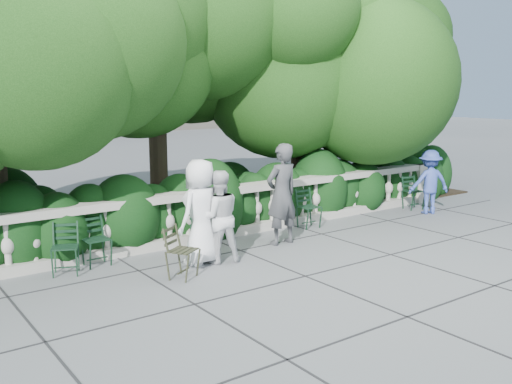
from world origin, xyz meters
TOP-DOWN VIEW (x-y plane):
  - ground at (0.00, 0.00)m, footprint 90.00×90.00m
  - balustrade at (0.00, 1.80)m, footprint 12.00×0.44m
  - shrub_hedge at (0.00, 3.00)m, footprint 15.00×2.60m
  - tree_canopy at (0.69, 3.19)m, footprint 15.04×6.52m
  - chair_a at (-3.56, 1.17)m, footprint 0.60×0.62m
  - chair_b at (-0.97, 1.14)m, footprint 0.54×0.57m
  - chair_c at (-2.93, 1.33)m, footprint 0.45×0.49m
  - chair_d at (-0.82, 1.27)m, footprint 0.62×0.63m
  - chair_e at (1.64, 1.22)m, footprint 0.46×0.50m
  - chair_f at (4.92, 1.13)m, footprint 0.51×0.54m
  - chair_weathered at (-2.01, -0.06)m, footprint 0.63×0.64m
  - person_businessman at (-1.45, 0.57)m, footprint 1.00×0.81m
  - person_woman_grey at (0.39, 0.72)m, footprint 0.72×0.49m
  - person_casual_man at (-1.18, 0.45)m, footprint 0.90×0.79m
  - person_older_blue at (4.85, 0.77)m, footprint 1.11×0.91m

SIDE VIEW (x-z plane):
  - ground at x=0.00m, z-range 0.00..0.00m
  - shrub_hedge at x=0.00m, z-range -0.85..0.85m
  - chair_a at x=-3.56m, z-range -0.42..0.42m
  - chair_b at x=-0.97m, z-range -0.42..0.42m
  - chair_c at x=-2.93m, z-range -0.42..0.42m
  - chair_d at x=-0.82m, z-range -0.42..0.42m
  - chair_e at x=1.64m, z-range -0.42..0.42m
  - chair_f at x=4.92m, z-range -0.42..0.42m
  - chair_weathered at x=-2.01m, z-range -0.42..0.42m
  - balustrade at x=0.00m, z-range -0.01..0.99m
  - person_older_blue at x=4.85m, z-range 0.00..1.50m
  - person_casual_man at x=-1.18m, z-range 0.00..1.57m
  - person_businessman at x=-1.45m, z-range 0.00..1.77m
  - person_woman_grey at x=0.39m, z-range 0.00..1.91m
  - tree_canopy at x=0.69m, z-range 0.57..7.35m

